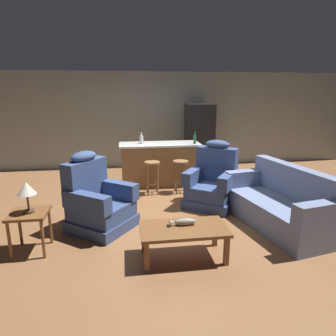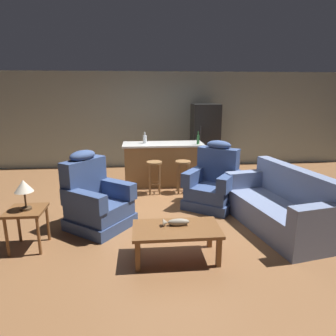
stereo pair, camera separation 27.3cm
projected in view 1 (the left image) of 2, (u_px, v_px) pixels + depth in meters
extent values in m
plane|color=brown|center=(168.00, 205.00, 5.64)|extent=(12.00, 12.00, 0.00)
cube|color=#939E93|center=(152.00, 120.00, 8.31)|extent=(12.00, 0.05, 2.60)
cube|color=brown|center=(184.00, 229.00, 3.77)|extent=(1.10, 0.60, 0.04)
cube|color=brown|center=(147.00, 257.00, 3.53)|extent=(0.06, 0.06, 0.38)
cube|color=brown|center=(226.00, 251.00, 3.66)|extent=(0.06, 0.06, 0.38)
cube|color=brown|center=(144.00, 238.00, 3.99)|extent=(0.06, 0.06, 0.38)
cube|color=brown|center=(215.00, 233.00, 4.12)|extent=(0.06, 0.06, 0.38)
cube|color=#4C3823|center=(185.00, 225.00, 3.83)|extent=(0.22, 0.07, 0.01)
ellipsoid|color=#9E937F|center=(185.00, 222.00, 3.82)|extent=(0.28, 0.09, 0.09)
cone|color=#9E937F|center=(172.00, 223.00, 3.80)|extent=(0.06, 0.10, 0.10)
cube|color=#707FA3|center=(276.00, 220.00, 4.77)|extent=(1.19, 2.03, 0.20)
cube|color=#707FA3|center=(277.00, 207.00, 4.71)|extent=(1.19, 2.03, 0.22)
cube|color=#707FA3|center=(296.00, 183.00, 4.72)|extent=(0.56, 1.90, 0.52)
cube|color=#707FA3|center=(322.00, 212.00, 3.87)|extent=(0.86, 0.36, 0.28)
cube|color=#707FA3|center=(247.00, 178.00, 5.43)|extent=(0.86, 0.36, 0.28)
cube|color=#384C7A|center=(103.00, 223.00, 4.67)|extent=(1.18, 1.18, 0.18)
cube|color=#384C7A|center=(102.00, 210.00, 4.62)|extent=(1.09, 1.08, 0.24)
cube|color=#384C7A|center=(85.00, 180.00, 4.65)|extent=(0.65, 0.75, 0.64)
ellipsoid|color=#384C7A|center=(84.00, 156.00, 4.56)|extent=(0.49, 0.53, 0.16)
cube|color=#384C7A|center=(116.00, 189.00, 4.83)|extent=(0.74, 0.63, 0.26)
cube|color=#384C7A|center=(86.00, 202.00, 4.27)|extent=(0.74, 0.63, 0.26)
cube|color=#384C7A|center=(210.00, 201.00, 5.59)|extent=(1.17, 1.17, 0.18)
cube|color=#384C7A|center=(211.00, 190.00, 5.54)|extent=(1.08, 1.09, 0.24)
cube|color=#384C7A|center=(217.00, 164.00, 5.69)|extent=(0.76, 0.63, 0.64)
ellipsoid|color=#384C7A|center=(218.00, 144.00, 5.59)|extent=(0.53, 0.48, 0.16)
cube|color=#384C7A|center=(229.00, 180.00, 5.32)|extent=(0.61, 0.76, 0.26)
cube|color=#384C7A|center=(194.00, 176.00, 5.60)|extent=(0.61, 0.76, 0.26)
cube|color=brown|center=(29.00, 213.00, 3.89)|extent=(0.48, 0.48, 0.04)
cylinder|color=brown|center=(9.00, 241.00, 3.74)|extent=(0.04, 0.04, 0.52)
cylinder|color=brown|center=(43.00, 239.00, 3.79)|extent=(0.04, 0.04, 0.52)
cylinder|color=brown|center=(20.00, 227.00, 4.12)|extent=(0.04, 0.04, 0.52)
cylinder|color=brown|center=(50.00, 226.00, 4.18)|extent=(0.04, 0.04, 0.52)
cylinder|color=#4C3823|center=(29.00, 211.00, 3.87)|extent=(0.14, 0.14, 0.03)
cylinder|color=#4C3823|center=(28.00, 202.00, 3.84)|extent=(0.02, 0.02, 0.22)
cone|color=beige|center=(26.00, 188.00, 3.79)|extent=(0.24, 0.24, 0.16)
cube|color=olive|center=(160.00, 165.00, 6.82)|extent=(1.71, 0.63, 0.91)
cube|color=silver|center=(160.00, 144.00, 6.70)|extent=(1.80, 0.70, 0.04)
cylinder|color=olive|center=(152.00, 163.00, 6.13)|extent=(0.32, 0.32, 0.04)
torus|color=olive|center=(152.00, 183.00, 6.24)|extent=(0.23, 0.23, 0.02)
cylinder|color=olive|center=(148.00, 180.00, 6.11)|extent=(0.04, 0.04, 0.64)
cylinder|color=olive|center=(158.00, 180.00, 6.13)|extent=(0.04, 0.04, 0.64)
cylinder|color=olive|center=(147.00, 178.00, 6.30)|extent=(0.04, 0.04, 0.64)
cylinder|color=olive|center=(157.00, 177.00, 6.33)|extent=(0.04, 0.04, 0.64)
cylinder|color=olive|center=(181.00, 162.00, 6.21)|extent=(0.32, 0.32, 0.04)
torus|color=olive|center=(181.00, 182.00, 6.32)|extent=(0.23, 0.23, 0.02)
cylinder|color=olive|center=(177.00, 179.00, 6.19)|extent=(0.04, 0.04, 0.64)
cylinder|color=olive|center=(186.00, 179.00, 6.22)|extent=(0.04, 0.04, 0.64)
cylinder|color=olive|center=(175.00, 176.00, 6.38)|extent=(0.04, 0.04, 0.64)
cylinder|color=olive|center=(184.00, 176.00, 6.41)|extent=(0.04, 0.04, 0.64)
cube|color=black|center=(199.00, 137.00, 8.03)|extent=(0.70, 0.66, 1.76)
cylinder|color=#333338|center=(195.00, 136.00, 7.65)|extent=(0.02, 0.02, 0.50)
cylinder|color=silver|center=(141.00, 140.00, 6.66)|extent=(0.09, 0.09, 0.17)
cylinder|color=silver|center=(141.00, 134.00, 6.63)|extent=(0.03, 0.03, 0.07)
cylinder|color=#2D6B38|center=(195.00, 140.00, 6.60)|extent=(0.06, 0.06, 0.20)
cylinder|color=#2D6B38|center=(195.00, 133.00, 6.57)|extent=(0.02, 0.02, 0.08)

